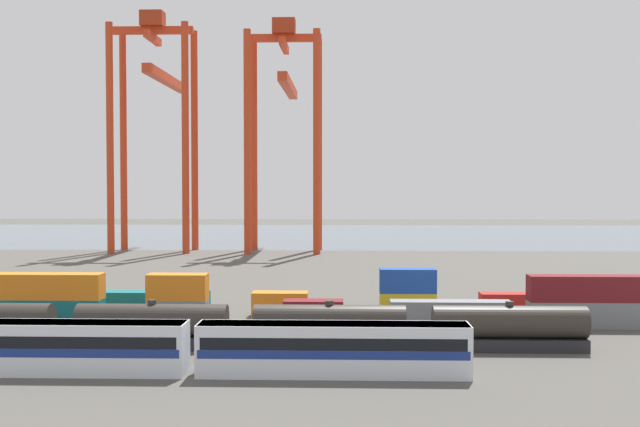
{
  "coord_description": "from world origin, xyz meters",
  "views": [
    {
      "loc": [
        8.92,
        -79.3,
        14.2
      ],
      "look_at": [
        5.11,
        38.56,
        9.96
      ],
      "focal_mm": 44.13,
      "sensor_mm": 36.0,
      "label": 1
    }
  ],
  "objects_px": {
    "shipping_container_13": "(408,305)",
    "gantry_crane_west": "(156,107)",
    "passenger_train": "(192,346)",
    "shipping_container_7": "(589,314)",
    "gantry_crane_central": "(285,112)",
    "freight_tank_row": "(241,326)",
    "shipping_container_3": "(178,312)"
  },
  "relations": [
    {
      "from": "freight_tank_row",
      "to": "shipping_container_3",
      "type": "bearing_deg",
      "value": 124.94
    },
    {
      "from": "freight_tank_row",
      "to": "shipping_container_13",
      "type": "distance_m",
      "value": 23.42
    },
    {
      "from": "freight_tank_row",
      "to": "shipping_container_3",
      "type": "xyz_separation_m",
      "value": [
        -7.93,
        11.34,
        -0.67
      ]
    },
    {
      "from": "passenger_train",
      "to": "shipping_container_13",
      "type": "distance_m",
      "value": 32.27
    },
    {
      "from": "shipping_container_3",
      "to": "gantry_crane_west",
      "type": "xyz_separation_m",
      "value": [
        -24.03,
        91.0,
        29.82
      ]
    },
    {
      "from": "passenger_train",
      "to": "shipping_container_3",
      "type": "relative_size",
      "value": 6.87
    },
    {
      "from": "passenger_train",
      "to": "shipping_container_13",
      "type": "bearing_deg",
      "value": 55.57
    },
    {
      "from": "freight_tank_row",
      "to": "shipping_container_13",
      "type": "height_order",
      "value": "freight_tank_row"
    },
    {
      "from": "shipping_container_3",
      "to": "shipping_container_7",
      "type": "bearing_deg",
      "value": 0.0
    },
    {
      "from": "gantry_crane_west",
      "to": "gantry_crane_central",
      "type": "bearing_deg",
      "value": -0.48
    },
    {
      "from": "passenger_train",
      "to": "shipping_container_3",
      "type": "bearing_deg",
      "value": 104.95
    },
    {
      "from": "passenger_train",
      "to": "freight_tank_row",
      "type": "distance_m",
      "value": 9.67
    },
    {
      "from": "gantry_crane_west",
      "to": "freight_tank_row",
      "type": "bearing_deg",
      "value": -72.66
    },
    {
      "from": "shipping_container_3",
      "to": "shipping_container_7",
      "type": "xyz_separation_m",
      "value": [
        41.39,
        0.0,
        0.0
      ]
    },
    {
      "from": "gantry_crane_central",
      "to": "passenger_train",
      "type": "bearing_deg",
      "value": -89.21
    },
    {
      "from": "shipping_container_3",
      "to": "passenger_train",
      "type": "bearing_deg",
      "value": -75.05
    },
    {
      "from": "shipping_container_7",
      "to": "gantry_crane_central",
      "type": "xyz_separation_m",
      "value": [
        -37.39,
        90.77,
        28.66
      ]
    },
    {
      "from": "passenger_train",
      "to": "shipping_container_13",
      "type": "height_order",
      "value": "passenger_train"
    },
    {
      "from": "shipping_container_7",
      "to": "gantry_crane_central",
      "type": "bearing_deg",
      "value": 112.39
    },
    {
      "from": "shipping_container_3",
      "to": "shipping_container_7",
      "type": "height_order",
      "value": "same"
    },
    {
      "from": "shipping_container_13",
      "to": "gantry_crane_west",
      "type": "distance_m",
      "value": 102.07
    },
    {
      "from": "shipping_container_13",
      "to": "gantry_crane_central",
      "type": "distance_m",
      "value": 91.73
    },
    {
      "from": "passenger_train",
      "to": "shipping_container_7",
      "type": "xyz_separation_m",
      "value": [
        35.86,
        20.71,
        -0.84
      ]
    },
    {
      "from": "shipping_container_3",
      "to": "gantry_crane_west",
      "type": "relative_size",
      "value": 0.12
    },
    {
      "from": "shipping_container_7",
      "to": "shipping_container_13",
      "type": "relative_size",
      "value": 2.0
    },
    {
      "from": "shipping_container_13",
      "to": "shipping_container_3",
      "type": "bearing_deg",
      "value": -166.07
    },
    {
      "from": "shipping_container_3",
      "to": "shipping_container_13",
      "type": "bearing_deg",
      "value": 13.93
    },
    {
      "from": "gantry_crane_west",
      "to": "gantry_crane_central",
      "type": "xyz_separation_m",
      "value": [
        28.03,
        -0.24,
        -1.16
      ]
    },
    {
      "from": "passenger_train",
      "to": "shipping_container_7",
      "type": "bearing_deg",
      "value": 30.01
    },
    {
      "from": "shipping_container_7",
      "to": "shipping_container_13",
      "type": "xyz_separation_m",
      "value": [
        -17.62,
        5.89,
        0.0
      ]
    },
    {
      "from": "freight_tank_row",
      "to": "gantry_crane_central",
      "type": "xyz_separation_m",
      "value": [
        -3.93,
        102.11,
        27.98
      ]
    },
    {
      "from": "freight_tank_row",
      "to": "gantry_crane_central",
      "type": "bearing_deg",
      "value": 92.2
    }
  ]
}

